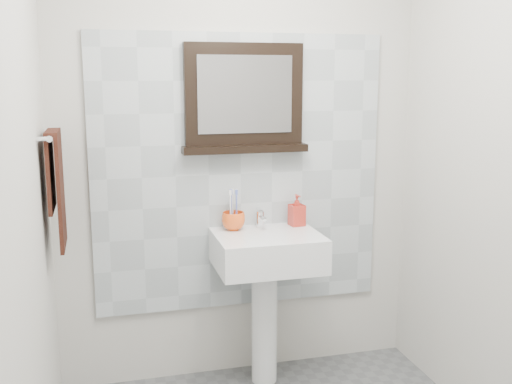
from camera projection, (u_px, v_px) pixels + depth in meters
back_wall at (240, 155)px, 3.27m from camera, size 2.00×0.01×2.50m
front_wall at (497, 294)px, 1.18m from camera, size 2.00×0.01×2.50m
left_wall at (21, 207)px, 1.97m from camera, size 0.01×2.20×2.50m
splashback at (240, 174)px, 3.27m from camera, size 1.60×0.02×1.50m
pedestal_sink at (267, 267)px, 3.18m from camera, size 0.55×0.44×0.96m
toothbrush_cup at (233, 221)px, 3.21m from camera, size 0.13×0.13×0.10m
toothbrushes at (233, 207)px, 3.20m from camera, size 0.05×0.04×0.21m
soap_dispenser at (297, 210)px, 3.30m from camera, size 0.09×0.09×0.17m
framed_mirror at (244, 101)px, 3.18m from camera, size 0.68×0.11×0.57m
towel_bar at (52, 135)px, 2.73m from camera, size 0.07×0.40×0.03m
hand_towel at (56, 180)px, 2.77m from camera, size 0.06×0.30×0.55m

